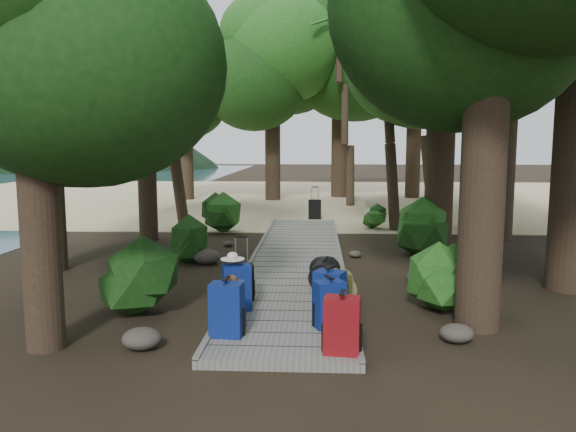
# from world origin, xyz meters

# --- Properties ---
(ground) EXTENTS (120.00, 120.00, 0.00)m
(ground) POSITION_xyz_m (0.00, 0.00, 0.00)
(ground) COLOR black
(ground) RESTS_ON ground
(sand_beach) EXTENTS (40.00, 22.00, 0.02)m
(sand_beach) POSITION_xyz_m (0.00, 16.00, 0.01)
(sand_beach) COLOR #CBB989
(sand_beach) RESTS_ON ground
(boardwalk) EXTENTS (2.00, 12.00, 0.12)m
(boardwalk) POSITION_xyz_m (0.00, 1.00, 0.06)
(boardwalk) COLOR slate
(boardwalk) RESTS_ON ground
(backpack_left_a) EXTENTS (0.45, 0.33, 0.78)m
(backpack_left_a) POSITION_xyz_m (-0.73, -4.15, 0.51)
(backpack_left_a) COLOR navy
(backpack_left_a) RESTS_ON boardwalk
(backpack_left_b) EXTENTS (0.37, 0.28, 0.64)m
(backpack_left_b) POSITION_xyz_m (-0.71, -3.84, 0.44)
(backpack_left_b) COLOR black
(backpack_left_b) RESTS_ON boardwalk
(backpack_left_c) EXTENTS (0.48, 0.40, 0.77)m
(backpack_left_c) POSITION_xyz_m (-0.76, -3.00, 0.50)
(backpack_left_c) COLOR navy
(backpack_left_c) RESTS_ON boardwalk
(backpack_left_d) EXTENTS (0.42, 0.33, 0.57)m
(backpack_left_d) POSITION_xyz_m (-0.79, -2.23, 0.41)
(backpack_left_d) COLOR navy
(backpack_left_d) RESTS_ON boardwalk
(backpack_right_a) EXTENTS (0.46, 0.35, 0.76)m
(backpack_right_a) POSITION_xyz_m (0.74, -4.67, 0.50)
(backpack_right_a) COLOR maroon
(backpack_right_a) RESTS_ON boardwalk
(backpack_right_b) EXTENTS (0.47, 0.41, 0.71)m
(backpack_right_b) POSITION_xyz_m (0.61, -3.73, 0.48)
(backpack_right_b) COLOR navy
(backpack_right_b) RESTS_ON boardwalk
(backpack_right_c) EXTENTS (0.51, 0.44, 0.72)m
(backpack_right_c) POSITION_xyz_m (0.63, -3.15, 0.48)
(backpack_right_c) COLOR navy
(backpack_right_c) RESTS_ON boardwalk
(backpack_right_d) EXTENTS (0.42, 0.36, 0.55)m
(backpack_right_d) POSITION_xyz_m (0.76, -2.72, 0.39)
(backpack_right_d) COLOR #353615
(backpack_right_d) RESTS_ON boardwalk
(duffel_right_khaki) EXTENTS (0.52, 0.70, 0.43)m
(duffel_right_khaki) POSITION_xyz_m (0.81, -2.31, 0.34)
(duffel_right_khaki) COLOR olive
(duffel_right_khaki) RESTS_ON boardwalk
(duffel_right_black) EXTENTS (0.58, 0.81, 0.47)m
(duffel_right_black) POSITION_xyz_m (0.58, -1.56, 0.36)
(duffel_right_black) COLOR black
(duffel_right_black) RESTS_ON boardwalk
(suitcase_on_boardwalk) EXTENTS (0.41, 0.29, 0.58)m
(suitcase_on_boardwalk) POSITION_xyz_m (-0.76, -2.45, 0.41)
(suitcase_on_boardwalk) COLOR black
(suitcase_on_boardwalk) RESTS_ON boardwalk
(lone_suitcase_on_sand) EXTENTS (0.44, 0.27, 0.67)m
(lone_suitcase_on_sand) POSITION_xyz_m (0.37, 8.06, 0.35)
(lone_suitcase_on_sand) COLOR black
(lone_suitcase_on_sand) RESTS_ON sand_beach
(hat_brown) EXTENTS (0.36, 0.36, 0.11)m
(hat_brown) POSITION_xyz_m (-0.70, -3.89, 0.81)
(hat_brown) COLOR #51351E
(hat_brown) RESTS_ON backpack_left_b
(hat_white) EXTENTS (0.36, 0.36, 0.12)m
(hat_white) POSITION_xyz_m (-0.82, -2.96, 0.95)
(hat_white) COLOR silver
(hat_white) RESTS_ON backpack_left_c
(kayak) EXTENTS (1.48, 3.26, 0.32)m
(kayak) POSITION_xyz_m (-3.22, 10.88, 0.18)
(kayak) COLOR #AC1B0E
(kayak) RESTS_ON sand_beach
(sun_lounger) EXTENTS (1.01, 1.75, 0.54)m
(sun_lounger) POSITION_xyz_m (2.53, 9.28, 0.29)
(sun_lounger) COLOR silver
(sun_lounger) RESTS_ON sand_beach
(tree_right_a) EXTENTS (5.26, 5.26, 8.76)m
(tree_right_a) POSITION_xyz_m (2.72, -3.30, 4.38)
(tree_right_a) COLOR black
(tree_right_a) RESTS_ON ground
(tree_right_c) EXTENTS (5.61, 5.61, 9.71)m
(tree_right_c) POSITION_xyz_m (3.37, 2.48, 4.85)
(tree_right_c) COLOR black
(tree_right_c) RESTS_ON ground
(tree_right_d) EXTENTS (5.35, 5.35, 9.81)m
(tree_right_d) POSITION_xyz_m (5.46, 4.39, 4.91)
(tree_right_d) COLOR black
(tree_right_d) RESTS_ON ground
(tree_right_e) EXTENTS (5.16, 5.16, 9.28)m
(tree_right_e) POSITION_xyz_m (4.24, 6.48, 4.64)
(tree_right_e) COLOR black
(tree_right_e) RESTS_ON ground
(tree_right_f) EXTENTS (5.44, 5.44, 9.72)m
(tree_right_f) POSITION_xyz_m (6.03, 9.27, 4.86)
(tree_right_f) COLOR black
(tree_right_f) RESTS_ON ground
(tree_left_a) EXTENTS (4.10, 4.10, 6.84)m
(tree_left_a) POSITION_xyz_m (-3.03, -4.39, 3.42)
(tree_left_a) COLOR black
(tree_left_a) RESTS_ON ground
(tree_left_b) EXTENTS (5.39, 5.39, 9.70)m
(tree_left_b) POSITION_xyz_m (-5.08, 0.01, 4.85)
(tree_left_b) COLOR black
(tree_left_b) RESTS_ON ground
(tree_left_c) EXTENTS (4.10, 4.10, 7.13)m
(tree_left_c) POSITION_xyz_m (-4.12, 3.67, 3.57)
(tree_left_c) COLOR black
(tree_left_c) RESTS_ON ground
(tree_back_a) EXTENTS (5.79, 5.79, 10.01)m
(tree_back_a) POSITION_xyz_m (-1.61, 14.72, 5.01)
(tree_back_a) COLOR black
(tree_back_a) RESTS_ON ground
(tree_back_b) EXTENTS (6.32, 6.32, 11.29)m
(tree_back_b) POSITION_xyz_m (1.52, 16.38, 5.65)
(tree_back_b) COLOR black
(tree_back_b) RESTS_ON ground
(tree_back_c) EXTENTS (5.56, 5.56, 10.01)m
(tree_back_c) POSITION_xyz_m (5.03, 16.08, 5.00)
(tree_back_c) COLOR black
(tree_back_c) RESTS_ON ground
(tree_back_d) EXTENTS (4.86, 4.86, 8.11)m
(tree_back_d) POSITION_xyz_m (-5.61, 14.77, 4.05)
(tree_back_d) COLOR black
(tree_back_d) RESTS_ON ground
(palm_right_a) EXTENTS (4.60, 4.60, 7.84)m
(palm_right_a) POSITION_xyz_m (2.94, 6.05, 3.92)
(palm_right_a) COLOR #174413
(palm_right_a) RESTS_ON ground
(palm_right_b) EXTENTS (4.54, 4.54, 8.78)m
(palm_right_b) POSITION_xyz_m (4.94, 11.53, 4.39)
(palm_right_b) COLOR #174413
(palm_right_b) RESTS_ON ground
(palm_right_c) EXTENTS (4.78, 4.78, 7.60)m
(palm_right_c) POSITION_xyz_m (2.11, 12.70, 3.80)
(palm_right_c) COLOR #174413
(palm_right_c) RESTS_ON ground
(palm_left_a) EXTENTS (4.84, 4.84, 7.69)m
(palm_left_a) POSITION_xyz_m (-4.08, 6.30, 3.85)
(palm_left_a) COLOR #174413
(palm_left_a) RESTS_ON ground
(rock_left_a) EXTENTS (0.50, 0.45, 0.28)m
(rock_left_a) POSITION_xyz_m (-1.79, -4.36, 0.14)
(rock_left_a) COLOR #4C473F
(rock_left_a) RESTS_ON ground
(rock_left_b) EXTENTS (0.34, 0.30, 0.19)m
(rock_left_b) POSITION_xyz_m (-2.93, -1.61, 0.09)
(rock_left_b) COLOR #4C473F
(rock_left_b) RESTS_ON ground
(rock_left_c) EXTENTS (0.59, 0.53, 0.33)m
(rock_left_c) POSITION_xyz_m (-1.95, 0.74, 0.16)
(rock_left_c) COLOR #4C473F
(rock_left_c) RESTS_ON ground
(rock_left_d) EXTENTS (0.27, 0.24, 0.15)m
(rock_left_d) POSITION_xyz_m (-1.81, 2.81, 0.07)
(rock_left_d) COLOR #4C473F
(rock_left_d) RESTS_ON ground
(rock_right_a) EXTENTS (0.44, 0.40, 0.24)m
(rock_right_a) POSITION_xyz_m (2.29, -3.91, 0.12)
(rock_right_a) COLOR #4C473F
(rock_right_a) RESTS_ON ground
(rock_right_b) EXTENTS (0.46, 0.41, 0.25)m
(rock_right_b) POSITION_xyz_m (2.36, -0.74, 0.13)
(rock_right_b) COLOR #4C473F
(rock_right_b) RESTS_ON ground
(rock_right_c) EXTENTS (0.29, 0.26, 0.16)m
(rock_right_c) POSITION_xyz_m (1.32, 1.60, 0.08)
(rock_right_c) COLOR #4C473F
(rock_right_c) RESTS_ON ground
(shrub_left_a) EXTENTS (1.21, 1.21, 1.09)m
(shrub_left_a) POSITION_xyz_m (-2.19, -2.74, 0.54)
(shrub_left_a) COLOR #1A4C17
(shrub_left_a) RESTS_ON ground
(shrub_left_b) EXTENTS (0.96, 0.96, 0.86)m
(shrub_left_b) POSITION_xyz_m (-2.25, 0.88, 0.43)
(shrub_left_b) COLOR #1A4C17
(shrub_left_b) RESTS_ON ground
(shrub_left_c) EXTENTS (1.28, 1.28, 1.15)m
(shrub_left_c) POSITION_xyz_m (-2.45, 5.00, 0.58)
(shrub_left_c) COLOR #1A4C17
(shrub_left_c) RESTS_ON ground
(shrub_right_a) EXTENTS (1.12, 1.12, 1.00)m
(shrub_right_a) POSITION_xyz_m (2.53, -2.41, 0.50)
(shrub_right_a) COLOR #1A4C17
(shrub_right_a) RESTS_ON ground
(shrub_right_b) EXTENTS (1.37, 1.37, 1.23)m
(shrub_right_b) POSITION_xyz_m (2.79, 2.20, 0.62)
(shrub_right_b) COLOR #1A4C17
(shrub_right_b) RESTS_ON ground
(shrub_right_c) EXTENTS (0.77, 0.77, 0.69)m
(shrub_right_c) POSITION_xyz_m (2.31, 5.93, 0.35)
(shrub_right_c) COLOR #1A4C17
(shrub_right_c) RESTS_ON ground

